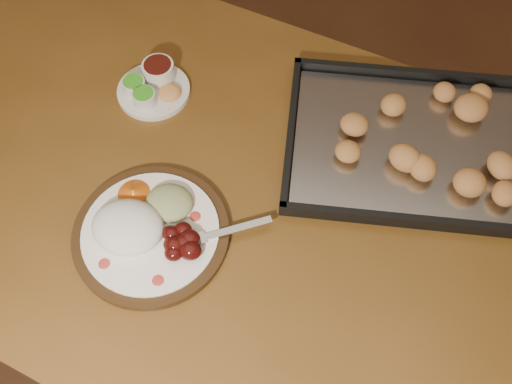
# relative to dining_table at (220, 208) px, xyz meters

# --- Properties ---
(ground) EXTENTS (4.00, 4.00, 0.00)m
(ground) POSITION_rel_dining_table_xyz_m (-0.13, -0.08, -0.65)
(ground) COLOR brown
(ground) RESTS_ON ground
(dining_table) EXTENTS (1.65, 1.18, 0.75)m
(dining_table) POSITION_rel_dining_table_xyz_m (0.00, 0.00, 0.00)
(dining_table) COLOR brown
(dining_table) RESTS_ON ground
(dinner_plate) EXTENTS (0.35, 0.28, 0.07)m
(dinner_plate) POSITION_rel_dining_table_xyz_m (-0.09, -0.13, 0.12)
(dinner_plate) COLOR #321E0D
(dinner_plate) RESTS_ON dining_table
(condiment_saucer) EXTENTS (0.15, 0.15, 0.05)m
(condiment_saucer) POSITION_rel_dining_table_xyz_m (-0.20, 0.18, 0.12)
(condiment_saucer) COLOR silver
(condiment_saucer) RESTS_ON dining_table
(baking_tray) EXTENTS (0.54, 0.43, 0.05)m
(baking_tray) POSITION_rel_dining_table_xyz_m (0.35, 0.18, 0.11)
(baking_tray) COLOR black
(baking_tray) RESTS_ON dining_table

